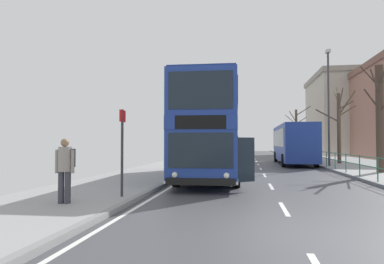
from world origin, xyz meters
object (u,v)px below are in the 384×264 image
(street_lamp_far_side, at_px, (329,99))
(background_building_01, at_px, (353,115))
(bus_stop_sign_near, at_px, (122,143))
(background_bus_far_lane, at_px, (293,143))
(pedestrian_with_backpack, at_px, (65,165))
(bare_tree_far_00, at_px, (380,116))
(bare_tree_far_01, at_px, (339,123))
(double_decker_bus_main, at_px, (211,131))
(bare_tree_far_02, at_px, (296,131))

(street_lamp_far_side, distance_m, background_building_01, 30.43)
(background_building_01, bearing_deg, bus_stop_sign_near, -113.75)
(background_bus_far_lane, height_order, pedestrian_with_backpack, background_bus_far_lane)
(bare_tree_far_00, distance_m, bare_tree_far_01, 8.48)
(double_decker_bus_main, distance_m, background_bus_far_lane, 14.05)
(bare_tree_far_01, bearing_deg, pedestrian_with_backpack, -120.97)
(bare_tree_far_01, distance_m, background_building_01, 26.76)
(bare_tree_far_01, xyz_separation_m, bare_tree_far_02, (-0.95, 16.63, 0.03))
(pedestrian_with_backpack, distance_m, bare_tree_far_02, 38.64)
(bus_stop_sign_near, height_order, bare_tree_far_00, bare_tree_far_00)
(bare_tree_far_00, relative_size, background_building_01, 0.42)
(background_bus_far_lane, relative_size, bus_stop_sign_near, 4.17)
(pedestrian_with_backpack, height_order, bare_tree_far_02, bare_tree_far_02)
(bus_stop_sign_near, relative_size, bare_tree_far_01, 0.42)
(bare_tree_far_02, bearing_deg, street_lamp_far_side, -91.77)
(bus_stop_sign_near, bearing_deg, pedestrian_with_backpack, -128.47)
(pedestrian_with_backpack, xyz_separation_m, bare_tree_far_00, (12.18, 11.80, 2.11))
(bus_stop_sign_near, height_order, background_building_01, background_building_01)
(bus_stop_sign_near, xyz_separation_m, bare_tree_far_02, (10.14, 35.54, 1.57))
(background_bus_far_lane, height_order, street_lamp_far_side, street_lamp_far_side)
(pedestrian_with_backpack, xyz_separation_m, bus_stop_sign_near, (1.09, 1.37, 0.61))
(bare_tree_far_00, height_order, bare_tree_far_02, bare_tree_far_02)
(background_bus_far_lane, relative_size, pedestrian_with_backpack, 6.34)
(street_lamp_far_side, bearing_deg, pedestrian_with_backpack, -122.24)
(bare_tree_far_02, bearing_deg, pedestrian_with_backpack, -106.92)
(double_decker_bus_main, xyz_separation_m, bare_tree_far_02, (8.08, 28.76, 0.99))
(bus_stop_sign_near, height_order, street_lamp_far_side, street_lamp_far_side)
(pedestrian_with_backpack, bearing_deg, bare_tree_far_01, 59.03)
(double_decker_bus_main, height_order, bare_tree_far_02, bare_tree_far_02)
(background_bus_far_lane, height_order, bare_tree_far_00, bare_tree_far_00)
(bare_tree_far_01, relative_size, background_building_01, 0.43)
(background_building_01, bearing_deg, pedestrian_with_backpack, -114.26)
(background_bus_far_lane, xyz_separation_m, bare_tree_far_00, (3.47, -9.24, 1.52))
(background_bus_far_lane, bearing_deg, bare_tree_far_02, 80.98)
(bus_stop_sign_near, xyz_separation_m, bare_tree_far_01, (11.09, 18.91, 1.54))
(bus_stop_sign_near, distance_m, background_building_01, 48.47)
(street_lamp_far_side, distance_m, bare_tree_far_01, 4.11)
(pedestrian_with_backpack, distance_m, bus_stop_sign_near, 1.86)
(bare_tree_far_00, relative_size, bare_tree_far_02, 0.99)
(double_decker_bus_main, relative_size, background_building_01, 0.72)
(background_bus_far_lane, xyz_separation_m, pedestrian_with_backpack, (-8.71, -21.04, -0.59))
(bare_tree_far_00, height_order, background_building_01, background_building_01)
(background_bus_far_lane, xyz_separation_m, bare_tree_far_01, (3.46, -0.75, 1.56))
(bare_tree_far_01, bearing_deg, bare_tree_far_02, 93.26)
(bus_stop_sign_near, bearing_deg, background_bus_far_lane, 68.82)
(pedestrian_with_backpack, xyz_separation_m, bare_tree_far_01, (12.18, 20.29, 2.16))
(bus_stop_sign_near, distance_m, street_lamp_far_side, 18.41)
(double_decker_bus_main, bearing_deg, bus_stop_sign_near, -106.89)
(double_decker_bus_main, distance_m, pedestrian_with_backpack, 8.82)
(bare_tree_far_02, bearing_deg, background_bus_far_lane, -99.02)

